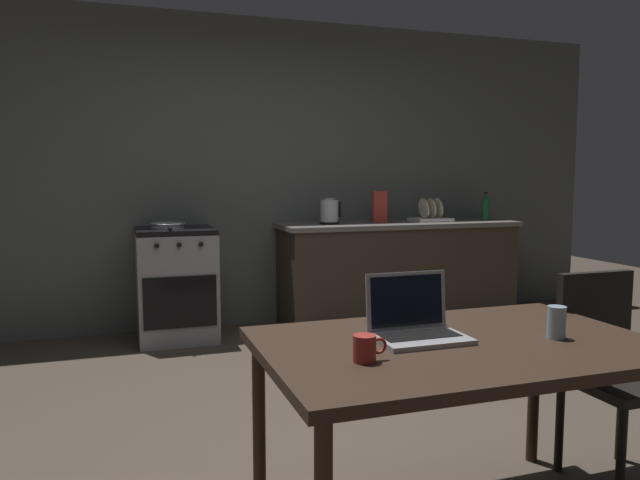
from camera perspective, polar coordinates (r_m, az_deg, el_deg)
ground_plane at (r=3.23m, az=1.75°, el=-17.54°), size 12.00×12.00×0.00m
back_wall at (r=5.36m, az=-4.21°, el=6.28°), size 6.40×0.10×2.64m
kitchen_counter at (r=5.45m, az=7.38°, el=-2.96°), size 2.16×0.64×0.89m
stove_oven at (r=4.93m, az=-13.43°, el=-4.06°), size 0.60×0.62×0.89m
dining_table at (r=2.23m, az=12.92°, el=-10.86°), size 1.39×0.88×0.72m
chair at (r=2.90m, az=25.75°, el=-10.37°), size 0.40×0.40×0.88m
laptop at (r=2.20m, az=9.09°, el=-8.01°), size 0.32×0.24×0.23m
electric_kettle at (r=5.14m, az=0.90°, el=2.69°), size 0.18×0.16×0.22m
bottle at (r=5.78m, az=15.36°, el=3.02°), size 0.07×0.07×0.26m
frying_pan at (r=4.84m, az=-14.18°, el=1.34°), size 0.27×0.44×0.05m
coffee_mug at (r=1.92m, az=4.31°, el=-10.18°), size 0.11×0.07×0.09m
drinking_glass at (r=2.33m, az=21.46°, el=-7.26°), size 0.07×0.07×0.12m
cereal_box at (r=5.34m, az=5.64°, el=3.13°), size 0.13×0.05×0.28m
dish_rack at (r=5.55m, az=10.41°, el=2.23°), size 0.34×0.26×0.21m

